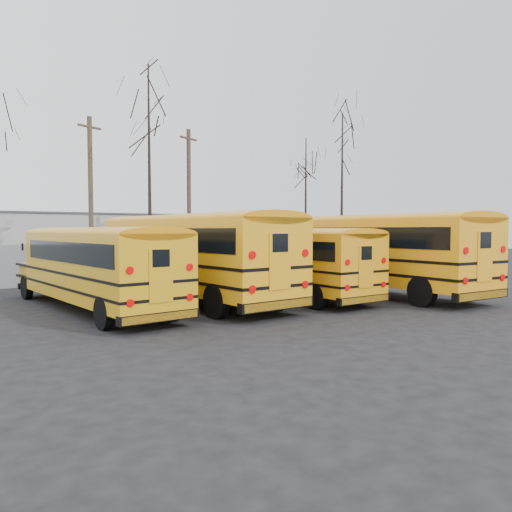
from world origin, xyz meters
TOP-DOWN VIEW (x-y plane):
  - ground at (0.00, 0.00)m, footprint 120.00×120.00m
  - fence at (0.00, 12.00)m, footprint 40.00×0.04m
  - distant_building at (2.00, 32.00)m, footprint 22.00×8.00m
  - bus_a at (-5.53, 3.24)m, footprint 3.14×10.29m
  - bus_b at (-1.97, 3.61)m, footprint 3.54×12.14m
  - bus_c at (1.69, 2.52)m, footprint 2.45×10.07m
  - bus_d at (5.55, 1.49)m, footprint 3.21×12.26m
  - utility_pole_left at (-1.02, 19.37)m, footprint 1.68×0.82m
  - utility_pole_right at (6.27, 19.85)m, footprint 1.68×0.86m
  - tree_3 at (1.36, 15.36)m, footprint 0.26×0.26m
  - tree_4 at (13.03, 14.58)m, footprint 0.26×0.26m
  - tree_5 at (17.14, 15.11)m, footprint 0.26×0.26m

SIDE VIEW (x-z plane):
  - ground at x=0.00m, z-range 0.00..0.00m
  - fence at x=0.00m, z-range 0.00..2.00m
  - bus_c at x=1.69m, z-range 0.24..3.05m
  - bus_a at x=-5.53m, z-range 0.24..3.08m
  - bus_b at x=-1.97m, z-range 0.29..3.64m
  - bus_d at x=5.55m, z-range 0.29..3.70m
  - distant_building at x=2.00m, z-range 0.00..4.00m
  - tree_4 at x=13.03m, z-range 0.00..9.31m
  - utility_pole_left at x=-1.02m, z-range 0.14..10.10m
  - utility_pole_right at x=6.27m, z-range 0.14..10.18m
  - tree_5 at x=17.14m, z-range 0.00..11.75m
  - tree_3 at x=1.36m, z-range 0.00..12.63m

